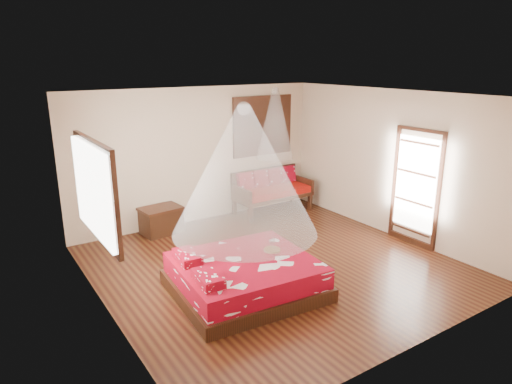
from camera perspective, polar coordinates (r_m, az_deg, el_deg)
room at (r=7.26m, az=2.48°, el=0.88°), size 5.54×5.54×2.84m
bed at (r=6.83m, az=-1.50°, el=-10.50°), size 2.17×2.00×0.63m
daybed at (r=10.26m, az=1.87°, el=0.41°), size 1.75×0.78×0.94m
storage_chest at (r=9.21m, az=-11.78°, el=-3.45°), size 0.83×0.64×0.53m
shutter_panel at (r=10.24m, az=0.84°, el=8.29°), size 1.52×0.06×1.32m
window_left at (r=6.24m, az=-19.22°, el=0.24°), size 0.10×1.74×1.34m
glazed_door at (r=8.80m, az=19.31°, el=0.49°), size 0.08×1.02×2.16m
wine_tray at (r=7.04m, az=2.02°, el=-6.92°), size 0.26×0.26×0.21m
mosquito_net_main at (r=6.28m, az=-1.47°, el=2.67°), size 2.06×2.06×1.80m
mosquito_net_daybed at (r=9.85m, az=2.39°, el=8.54°), size 0.80×0.80×1.50m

